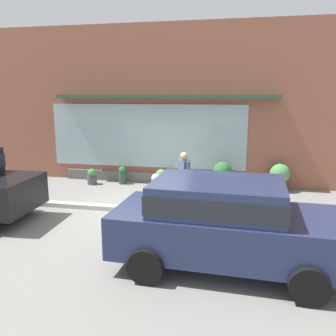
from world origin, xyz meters
name	(u,v)px	position (x,y,z in m)	size (l,w,h in m)	color
ground_plane	(141,209)	(0.00, 0.00, 0.00)	(60.00, 60.00, 0.00)	gray
curb_strip	(139,210)	(0.00, -0.20, 0.06)	(14.00, 0.24, 0.12)	#B2B2AD
storefront	(165,107)	(-0.01, 3.19, 2.61)	(14.00, 0.81, 5.34)	#935642
fire_hydrant	(156,188)	(0.27, 0.60, 0.44)	(0.42, 0.39, 0.87)	#B2B2B7
pedestrian_with_handbag	(184,176)	(1.11, 0.36, 0.89)	(0.47, 0.55, 1.54)	#333847
parked_car_navy	(225,220)	(2.33, -2.82, 0.90)	(4.10, 2.08, 1.59)	navy
potted_plant_by_entrance	(122,175)	(-1.40, 2.58, 0.31)	(0.26, 0.26, 0.61)	#33473D
potted_plant_trailing_edge	(280,176)	(3.82, 2.69, 0.48)	(0.64, 0.64, 0.89)	#4C4C51
potted_plant_window_center	(92,177)	(-2.41, 2.30, 0.27)	(0.32, 0.32, 0.54)	#4C4C51
potted_plant_corner_tall	(222,174)	(2.01, 2.52, 0.50)	(0.60, 0.60, 0.91)	#B7B2A3
potted_plant_near_hydrant	(161,179)	(0.03, 2.33, 0.30)	(0.40, 0.40, 0.62)	#B7B2A3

